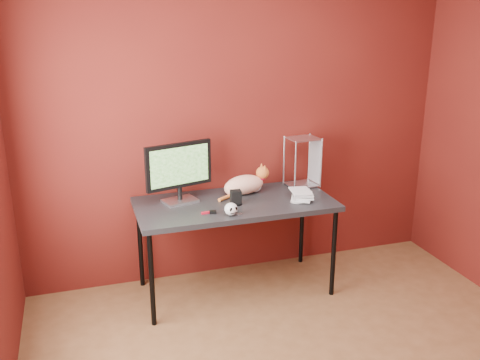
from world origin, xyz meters
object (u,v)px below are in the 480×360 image
object	(u,v)px
desk	(235,208)
cat	(245,184)
skull_mug	(231,209)
speaker	(236,198)
monitor	(179,170)
book_stack	(294,149)

from	to	relation	value
desk	cat	bearing A→B (deg)	50.26
skull_mug	speaker	world-z (taller)	speaker
skull_mug	speaker	size ratio (longest dim) A/B	0.89
monitor	desk	bearing A→B (deg)	-32.26
monitor	speaker	size ratio (longest dim) A/B	4.79
desk	monitor	size ratio (longest dim) A/B	2.88
cat	skull_mug	size ratio (longest dim) A/B	4.74
monitor	skull_mug	bearing A→B (deg)	-68.10
monitor	speaker	xyz separation A→B (m)	(0.39, -0.18, -0.21)
desk	skull_mug	xyz separation A→B (m)	(-0.11, -0.26, 0.10)
desk	speaker	xyz separation A→B (m)	(-0.01, -0.05, 0.10)
desk	skull_mug	size ratio (longest dim) A/B	15.45
monitor	cat	size ratio (longest dim) A/B	1.13
monitor	book_stack	xyz separation A→B (m)	(0.84, -0.19, 0.14)
skull_mug	desk	bearing A→B (deg)	56.99
monitor	skull_mug	world-z (taller)	monitor
skull_mug	monitor	bearing A→B (deg)	117.07
desk	speaker	world-z (taller)	speaker
speaker	desk	bearing A→B (deg)	83.19
cat	book_stack	distance (m)	0.50
desk	book_stack	xyz separation A→B (m)	(0.44, -0.07, 0.44)
book_stack	skull_mug	bearing A→B (deg)	-160.54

